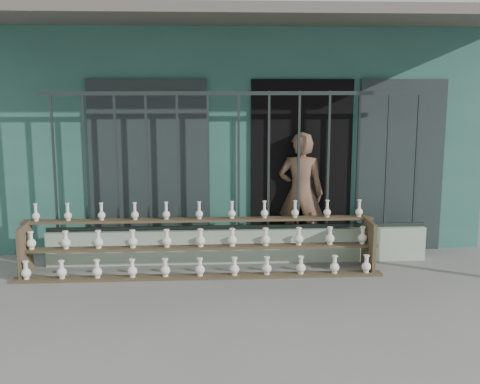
{
  "coord_description": "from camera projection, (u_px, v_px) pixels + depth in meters",
  "views": [
    {
      "loc": [
        -0.46,
        -6.4,
        2.36
      ],
      "look_at": [
        0.0,
        1.0,
        1.0
      ],
      "focal_mm": 45.0,
      "sensor_mm": 36.0,
      "label": 1
    }
  ],
  "objects": [
    {
      "name": "security_fence",
      "position": [
        239.0,
        161.0,
        7.77
      ],
      "size": [
        5.0,
        0.04,
        1.8
      ],
      "color": "#283330",
      "rests_on": "parapet_wall"
    },
    {
      "name": "elderly_woman",
      "position": [
        301.0,
        193.0,
        8.27
      ],
      "size": [
        0.69,
        0.53,
        1.7
      ],
      "primitive_type": "imported",
      "rotation": [
        0.0,
        0.0,
        2.92
      ],
      "color": "brown",
      "rests_on": "ground"
    },
    {
      "name": "shelf_rack",
      "position": [
        200.0,
        244.0,
        7.51
      ],
      "size": [
        4.5,
        0.68,
        0.85
      ],
      "color": "brown",
      "rests_on": "ground"
    },
    {
      "name": "workshop_building",
      "position": [
        229.0,
        125.0,
        10.6
      ],
      "size": [
        7.4,
        6.6,
        3.21
      ],
      "color": "#2D5F52",
      "rests_on": "ground"
    },
    {
      "name": "parapet_wall",
      "position": [
        239.0,
        245.0,
        7.97
      ],
      "size": [
        5.0,
        0.2,
        0.45
      ],
      "primitive_type": "cube",
      "color": "#A5BDA2",
      "rests_on": "ground"
    },
    {
      "name": "ground",
      "position": [
        245.0,
        296.0,
        6.74
      ],
      "size": [
        60.0,
        60.0,
        0.0
      ],
      "primitive_type": "plane",
      "color": "slate"
    }
  ]
}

